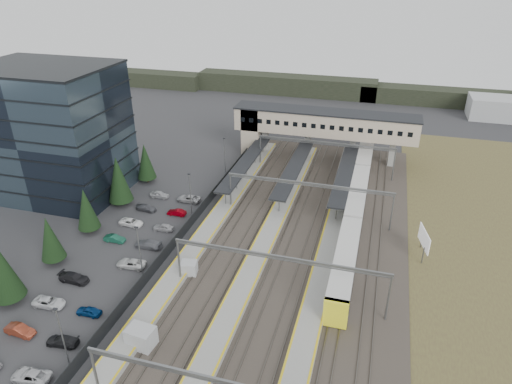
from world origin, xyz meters
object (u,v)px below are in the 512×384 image
(relay_cabin_near, at_px, (141,338))
(train, at_px, (357,198))
(office_building, at_px, (52,132))
(billboard, at_px, (424,239))
(relay_cabin_far, at_px, (189,268))
(footbridge, at_px, (312,124))

(relay_cabin_near, xyz_separation_m, train, (21.38, 40.51, 0.85))
(office_building, xyz_separation_m, billboard, (66.88, -3.90, -9.28))
(office_building, relative_size, relay_cabin_far, 9.37)
(office_building, bearing_deg, train, 8.32)
(relay_cabin_far, bearing_deg, relay_cabin_near, -89.44)
(office_building, distance_m, billboard, 67.64)
(relay_cabin_near, relative_size, footbridge, 0.08)
(relay_cabin_near, xyz_separation_m, billboard, (32.26, 28.42, 1.59))
(office_building, relative_size, billboard, 4.65)
(footbridge, bearing_deg, billboard, -55.63)
(relay_cabin_far, relative_size, train, 0.04)
(train, xyz_separation_m, billboard, (10.88, -12.09, 0.73))
(train, bearing_deg, billboard, -48.01)
(relay_cabin_near, height_order, train, train)
(relay_cabin_near, distance_m, relay_cabin_far, 14.26)
(footbridge, relative_size, billboard, 7.73)
(relay_cabin_near, distance_m, train, 45.82)
(train, bearing_deg, footbridge, 119.42)
(train, bearing_deg, relay_cabin_far, -129.33)
(billboard, bearing_deg, relay_cabin_far, -156.38)
(relay_cabin_far, height_order, train, train)
(relay_cabin_far, xyz_separation_m, train, (21.52, 26.26, 1.14))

